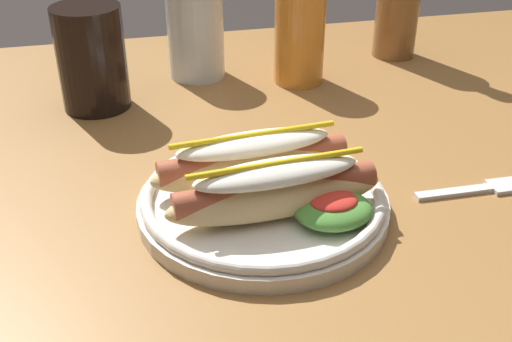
# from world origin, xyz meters

# --- Properties ---
(dining_table) EXTENTS (1.37, 0.81, 0.74)m
(dining_table) POSITION_xyz_m (0.00, 0.00, 0.64)
(dining_table) COLOR olive
(dining_table) RESTS_ON ground_plane
(hot_dog_plate) EXTENTS (0.25, 0.25, 0.08)m
(hot_dog_plate) POSITION_xyz_m (-0.00, -0.17, 0.77)
(hot_dog_plate) COLOR silver
(hot_dog_plate) RESTS_ON dining_table
(fork) EXTENTS (0.12, 0.03, 0.00)m
(fork) POSITION_xyz_m (0.23, -0.19, 0.74)
(fork) COLOR silver
(fork) RESTS_ON dining_table
(soda_cup) EXTENTS (0.09, 0.09, 0.14)m
(soda_cup) POSITION_xyz_m (-0.16, 0.13, 0.81)
(soda_cup) COLOR black
(soda_cup) RESTS_ON dining_table
(water_cup) EXTENTS (0.08, 0.08, 0.13)m
(water_cup) POSITION_xyz_m (-0.01, 0.21, 0.80)
(water_cup) COLOR silver
(water_cup) RESTS_ON dining_table
(extra_cup) EXTENTS (0.07, 0.07, 0.14)m
(extra_cup) POSITION_xyz_m (0.13, 0.15, 0.81)
(extra_cup) COLOR orange
(extra_cup) RESTS_ON dining_table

